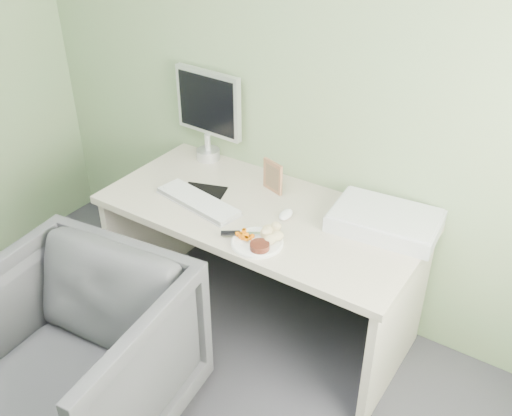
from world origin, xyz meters
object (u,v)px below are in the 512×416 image
Objects in this scene: desk at (260,240)px; desk_chair at (75,358)px; plate at (257,243)px; scanner at (385,221)px; monitor at (208,110)px.

desk is 1.84× the size of desk_chair.
scanner is at bearing 45.49° from plate.
scanner is 0.96× the size of monitor.
scanner reaches higher than desk.
desk is at bearing -26.54° from monitor.
desk is 0.79m from monitor.
desk_chair reaches higher than plate.
desk_chair is (0.25, -1.30, -0.62)m from monitor.
monitor is at bearing 93.87° from desk_chair.
desk_chair is at bearing -76.12° from monitor.
plate is at bearing -35.86° from monitor.
plate is 0.46× the size of monitor.
plate reaches higher than desk.
plate is at bearing 52.00° from desk_chair.
desk is 0.64m from scanner.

